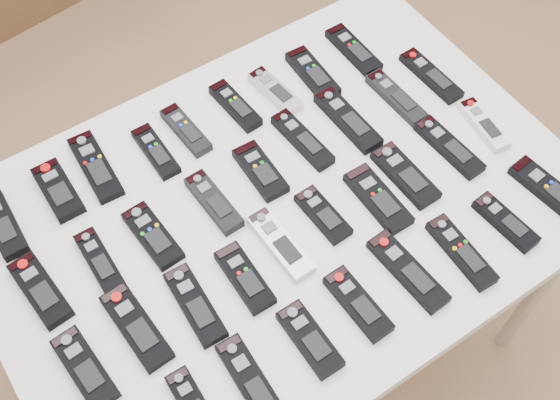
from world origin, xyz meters
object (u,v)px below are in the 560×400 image
remote_22 (280,243)px  remote_15 (348,120)px  remote_9 (40,290)px  remote_18 (85,368)px  remote_27 (484,125)px  remote_23 (323,215)px  remote_5 (235,106)px  remote_10 (100,261)px  remote_33 (408,271)px  remote_35 (506,222)px  remote_25 (405,175)px  remote_17 (431,76)px  remote_30 (253,385)px  remote_0 (3,225)px  remote_4 (186,130)px  table (280,219)px  remote_1 (58,190)px  remote_34 (461,252)px  remote_36 (550,191)px  remote_26 (449,147)px  remote_14 (302,140)px  remote_8 (353,50)px  remote_3 (156,151)px  remote_21 (245,278)px  remote_24 (378,199)px  remote_31 (310,339)px  remote_12 (214,202)px  remote_32 (358,304)px  remote_6 (275,91)px  remote_20 (195,305)px  remote_11 (153,236)px  remote_16 (396,98)px  remote_13 (260,171)px  remote_7 (313,74)px  remote_19 (136,327)px

remote_22 → remote_15: bearing=28.9°
remote_9 → remote_22: remote_9 is taller
remote_18 → remote_27: bearing=-3.0°
remote_27 → remote_23: bearing=-172.9°
remote_5 → remote_10: bearing=-160.1°
remote_33 → remote_27: bearing=23.6°
remote_35 → remote_25: bearing=110.5°
remote_17 → remote_30: 0.86m
remote_0 → remote_22: remote_0 is taller
remote_4 → table: bearing=-79.5°
table → remote_35: remote_35 is taller
remote_1 → remote_15: bearing=-16.2°
remote_34 → remote_36: bearing=3.5°
remote_0 → remote_35: size_ratio=1.12×
remote_26 → remote_14: bearing=140.0°
remote_5 → remote_36: bearing=-56.7°
remote_15 → remote_30: 0.65m
remote_5 → remote_8: size_ratio=0.91×
remote_26 → remote_15: bearing=124.3°
remote_0 → remote_30: 0.63m
remote_1 → remote_10: bearing=-89.9°
remote_3 → remote_21: bearing=-90.4°
remote_36 → remote_30: bearing=174.1°
remote_1 → remote_24: (0.56, -0.40, -0.00)m
remote_10 → remote_33: bearing=-35.0°
remote_30 → remote_31: size_ratio=1.30×
remote_0 → remote_12: bearing=-25.0°
remote_12 → remote_14: same height
remote_26 → remote_32: (-0.40, -0.19, 0.00)m
remote_6 → remote_20: (-0.43, -0.37, -0.00)m
remote_1 → remote_25: size_ratio=0.89×
remote_11 → remote_32: size_ratio=0.99×
remote_9 → remote_23: size_ratio=1.20×
remote_0 → remote_23: 0.67m
remote_17 → remote_22: 0.59m
remote_1 → remote_26: remote_1 is taller
remote_23 → remote_27: bearing=-3.1°
remote_10 → remote_16: (0.77, 0.01, -0.00)m
remote_3 → remote_33: size_ratio=0.79×
remote_13 → remote_33: size_ratio=0.77×
remote_15 → remote_30: remote_15 is taller
remote_11 → remote_17: bearing=-1.9°
remote_36 → remote_16: bearing=99.6°
remote_7 → remote_8: size_ratio=0.97×
remote_10 → remote_33: (0.50, -0.36, -0.00)m
remote_19 → remote_25: 0.65m
remote_10 → remote_3: bearing=39.6°
remote_4 → remote_14: remote_14 is taller
remote_19 → remote_15: bearing=12.6°
remote_15 → remote_18: bearing=-166.1°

